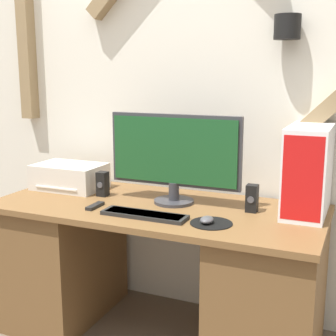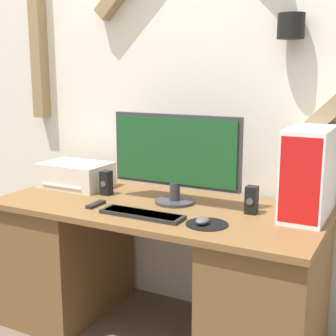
{
  "view_description": "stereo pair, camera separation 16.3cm",
  "coord_description": "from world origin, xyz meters",
  "px_view_note": "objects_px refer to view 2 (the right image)",
  "views": [
    {
      "loc": [
        0.95,
        -1.69,
        1.37
      ],
      "look_at": [
        0.07,
        0.36,
        0.91
      ],
      "focal_mm": 50.0,
      "sensor_mm": 36.0,
      "label": 1
    },
    {
      "loc": [
        1.1,
        -1.62,
        1.37
      ],
      "look_at": [
        0.07,
        0.36,
        0.91
      ],
      "focal_mm": 50.0,
      "sensor_mm": 36.0,
      "label": 2
    }
  ],
  "objects_px": {
    "printer": "(76,175)",
    "speaker_left": "(106,183)",
    "remote_control": "(96,204)",
    "keyboard": "(142,214)",
    "monitor": "(175,155)",
    "mouse": "(202,221)",
    "computer_tower": "(309,172)",
    "speaker_right": "(252,200)"
  },
  "relations": [
    {
      "from": "keyboard",
      "to": "remote_control",
      "type": "relative_size",
      "value": 3.24
    },
    {
      "from": "speaker_right",
      "to": "keyboard",
      "type": "bearing_deg",
      "value": -147.72
    },
    {
      "from": "monitor",
      "to": "mouse",
      "type": "height_order",
      "value": "monitor"
    },
    {
      "from": "monitor",
      "to": "remote_control",
      "type": "relative_size",
      "value": 5.48
    },
    {
      "from": "keyboard",
      "to": "speaker_left",
      "type": "relative_size",
      "value": 3.1
    },
    {
      "from": "mouse",
      "to": "speaker_left",
      "type": "xyz_separation_m",
      "value": [
        -0.67,
        0.23,
        0.05
      ]
    },
    {
      "from": "keyboard",
      "to": "speaker_right",
      "type": "relative_size",
      "value": 3.1
    },
    {
      "from": "monitor",
      "to": "printer",
      "type": "height_order",
      "value": "monitor"
    },
    {
      "from": "speaker_right",
      "to": "monitor",
      "type": "bearing_deg",
      "value": -179.69
    },
    {
      "from": "remote_control",
      "to": "mouse",
      "type": "bearing_deg",
      "value": -2.39
    },
    {
      "from": "keyboard",
      "to": "computer_tower",
      "type": "distance_m",
      "value": 0.79
    },
    {
      "from": "mouse",
      "to": "computer_tower",
      "type": "xyz_separation_m",
      "value": [
        0.38,
        0.35,
        0.19
      ]
    },
    {
      "from": "computer_tower",
      "to": "printer",
      "type": "xyz_separation_m",
      "value": [
        -1.3,
        -0.06,
        -0.14
      ]
    },
    {
      "from": "speaker_left",
      "to": "remote_control",
      "type": "distance_m",
      "value": 0.23
    },
    {
      "from": "speaker_right",
      "to": "mouse",
      "type": "bearing_deg",
      "value": -117.54
    },
    {
      "from": "speaker_left",
      "to": "speaker_right",
      "type": "relative_size",
      "value": 1.0
    },
    {
      "from": "computer_tower",
      "to": "monitor",
      "type": "bearing_deg",
      "value": -171.85
    },
    {
      "from": "mouse",
      "to": "printer",
      "type": "relative_size",
      "value": 0.21
    },
    {
      "from": "monitor",
      "to": "computer_tower",
      "type": "xyz_separation_m",
      "value": [
        0.64,
        0.09,
        -0.04
      ]
    },
    {
      "from": "speaker_right",
      "to": "remote_control",
      "type": "xyz_separation_m",
      "value": [
        -0.73,
        -0.24,
        -0.06
      ]
    },
    {
      "from": "mouse",
      "to": "printer",
      "type": "height_order",
      "value": "printer"
    },
    {
      "from": "printer",
      "to": "keyboard",
      "type": "bearing_deg",
      "value": -26.25
    },
    {
      "from": "monitor",
      "to": "keyboard",
      "type": "bearing_deg",
      "value": -97.28
    },
    {
      "from": "printer",
      "to": "speaker_right",
      "type": "bearing_deg",
      "value": -1.83
    },
    {
      "from": "monitor",
      "to": "keyboard",
      "type": "xyz_separation_m",
      "value": [
        -0.03,
        -0.27,
        -0.24
      ]
    },
    {
      "from": "keyboard",
      "to": "printer",
      "type": "height_order",
      "value": "printer"
    },
    {
      "from": "mouse",
      "to": "speaker_left",
      "type": "distance_m",
      "value": 0.71
    },
    {
      "from": "speaker_left",
      "to": "monitor",
      "type": "bearing_deg",
      "value": 4.05
    },
    {
      "from": "remote_control",
      "to": "printer",
      "type": "bearing_deg",
      "value": 141.21
    },
    {
      "from": "speaker_left",
      "to": "remote_control",
      "type": "xyz_separation_m",
      "value": [
        0.08,
        -0.21,
        -0.06
      ]
    },
    {
      "from": "keyboard",
      "to": "mouse",
      "type": "xyz_separation_m",
      "value": [
        0.3,
        0.01,
        0.01
      ]
    },
    {
      "from": "computer_tower",
      "to": "printer",
      "type": "height_order",
      "value": "computer_tower"
    },
    {
      "from": "computer_tower",
      "to": "remote_control",
      "type": "bearing_deg",
      "value": -161.28
    },
    {
      "from": "mouse",
      "to": "speaker_right",
      "type": "bearing_deg",
      "value": 62.46
    },
    {
      "from": "computer_tower",
      "to": "remote_control",
      "type": "distance_m",
      "value": 1.04
    },
    {
      "from": "mouse",
      "to": "speaker_right",
      "type": "xyz_separation_m",
      "value": [
        0.14,
        0.26,
        0.05
      ]
    },
    {
      "from": "computer_tower",
      "to": "remote_control",
      "type": "height_order",
      "value": "computer_tower"
    },
    {
      "from": "printer",
      "to": "speaker_right",
      "type": "distance_m",
      "value": 1.07
    },
    {
      "from": "printer",
      "to": "speaker_left",
      "type": "relative_size",
      "value": 2.92
    },
    {
      "from": "keyboard",
      "to": "monitor",
      "type": "bearing_deg",
      "value": 82.72
    },
    {
      "from": "keyboard",
      "to": "mouse",
      "type": "height_order",
      "value": "mouse"
    },
    {
      "from": "remote_control",
      "to": "monitor",
      "type": "bearing_deg",
      "value": 35.96
    }
  ]
}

